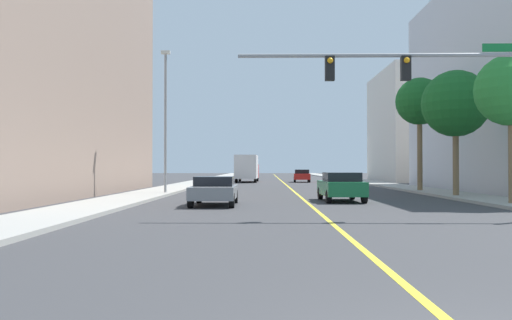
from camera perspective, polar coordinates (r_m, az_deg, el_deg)
The scene contains 14 objects.
ground at distance 46.23m, azimuth 3.57°, elevation -2.94°, with size 192.00×192.00×0.00m, color #38383A.
sidewalk_left at distance 46.75m, azimuth -7.89°, elevation -2.82°, with size 2.99×168.00×0.15m, color #9E9B93.
sidewalk_right at distance 47.56m, azimuth 14.82°, elevation -2.76°, with size 2.99×168.00×0.15m, color #9E9B93.
lane_marking_center at distance 46.23m, azimuth 3.57°, elevation -2.93°, with size 0.16×144.00×0.01m, color yellow.
building_right_far at distance 65.79m, azimuth 20.18°, elevation 3.54°, with size 15.05×15.13×13.30m, color silver.
traffic_signal_mast at distance 18.82m, azimuth 21.84°, elevation 7.82°, with size 11.28×0.36×5.97m.
street_lamp at distance 32.27m, azimuth -10.17°, elevation 5.07°, with size 0.56×0.28×8.88m.
palm_near at distance 25.25m, azimuth 26.89°, elevation 6.96°, with size 3.20×3.20×6.60m.
palm_mid at distance 30.84m, azimuth 21.58°, elevation 5.88°, with size 3.76×3.76×7.05m.
palm_far at distance 36.70m, azimuth 17.97°, elevation 6.21°, with size 3.24×3.24×7.73m.
car_red at distance 57.80m, azimuth 5.19°, elevation -1.76°, with size 1.99×3.89×1.44m.
car_green at distance 25.87m, azimuth 9.58°, elevation -2.93°, with size 2.02×4.04×1.46m.
car_gray at distance 22.92m, azimuth -4.72°, elevation -3.41°, with size 1.99×3.98×1.30m.
delivery_truck at distance 57.69m, azimuth -1.02°, elevation -0.89°, with size 2.59×7.99×3.06m.
Camera 1 is at (-2.06, -4.15, 1.74)m, focal length 35.47 mm.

